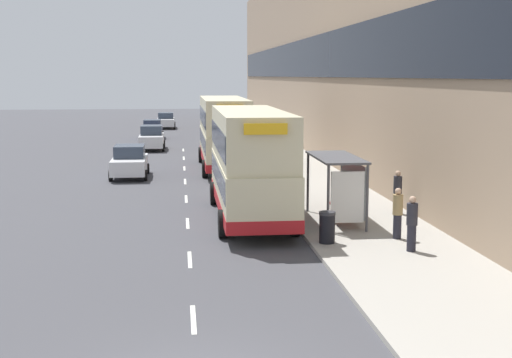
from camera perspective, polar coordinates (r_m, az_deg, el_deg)
pavement at (r=51.55m, az=1.43°, el=2.08°), size 5.00×93.00×0.14m
terrace_facade at (r=51.96m, az=5.90°, el=10.49°), size 3.10×93.00×15.36m
lane_mark_1 at (r=16.98m, az=-5.03°, el=-11.12°), size 0.12×2.00×0.01m
lane_mark_2 at (r=22.22m, az=-5.32°, el=-6.43°), size 0.12×2.00×0.01m
lane_mark_3 at (r=27.55m, az=-5.49°, el=-3.55°), size 0.12×2.00×0.01m
lane_mark_4 at (r=32.92m, az=-5.61°, el=-1.60°), size 0.12×2.00×0.01m
lane_mark_5 at (r=38.33m, az=-5.69°, el=-0.21°), size 0.12×2.00×0.01m
lane_mark_6 at (r=43.75m, az=-5.75°, el=0.85°), size 0.12×2.00×0.01m
lane_mark_7 at (r=49.19m, az=-5.80°, el=1.67°), size 0.12×2.00×0.01m
lane_mark_8 at (r=54.63m, az=-5.84°, el=2.32°), size 0.12×2.00×0.01m
bus_shelter at (r=26.81m, az=6.91°, el=0.16°), size 1.60×4.20×2.48m
double_decker_bus_near at (r=27.86m, az=-0.47°, el=1.37°), size 2.85×10.15×4.30m
double_decker_bus_ahead at (r=42.96m, az=-2.60°, el=3.80°), size 2.85×10.98×4.30m
car_0 at (r=64.72m, az=-8.29°, el=3.95°), size 1.91×4.28×1.70m
car_1 at (r=55.13m, az=-8.35°, el=3.27°), size 1.99×4.59×1.85m
car_2 at (r=40.33m, az=-10.08°, el=1.38°), size 2.04×4.47×1.78m
car_3 at (r=77.32m, az=-7.22°, el=4.66°), size 2.01×4.59×1.68m
pedestrian_at_shelter at (r=24.60m, az=11.26°, el=-2.67°), size 0.35×0.35×1.74m
pedestrian_1 at (r=22.93m, az=12.36°, el=-3.47°), size 0.35×0.35×1.76m
pedestrian_2 at (r=29.07m, az=11.26°, el=-1.00°), size 0.34×0.34×1.74m
litter_bin at (r=23.69m, az=5.71°, el=-3.86°), size 0.55×0.55×1.05m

